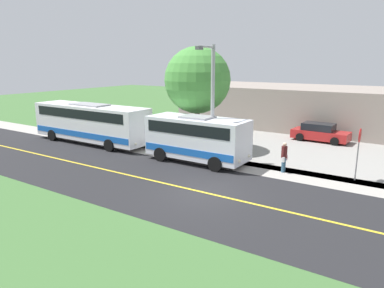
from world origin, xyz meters
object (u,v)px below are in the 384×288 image
(stop_sign, at_px, (359,145))
(commercial_building, at_px, (305,107))
(pedestrian_with_bags, at_px, (284,156))
(tree_curbside, at_px, (197,80))
(street_light_pole, at_px, (212,99))
(shuttle_bus_front, at_px, (197,137))
(parked_car_near, at_px, (320,133))
(transit_bus_rear, at_px, (91,122))

(stop_sign, height_order, commercial_building, commercial_building)
(pedestrian_with_bags, distance_m, tree_curbside, 8.52)
(street_light_pole, distance_m, commercial_building, 16.71)
(shuttle_bus_front, distance_m, tree_curbside, 4.78)
(tree_curbside, bearing_deg, pedestrian_with_bags, 74.75)
(stop_sign, relative_size, street_light_pole, 0.39)
(parked_car_near, distance_m, tree_curbside, 11.20)
(transit_bus_rear, relative_size, street_light_pole, 1.45)
(pedestrian_with_bags, bearing_deg, street_light_pole, -83.01)
(street_light_pole, distance_m, parked_car_near, 11.57)
(street_light_pole, relative_size, commercial_building, 0.31)
(parked_car_near, height_order, commercial_building, commercial_building)
(shuttle_bus_front, height_order, tree_curbside, tree_curbside)
(transit_bus_rear, xyz_separation_m, parked_car_near, (-10.54, 15.03, -1.02))
(shuttle_bus_front, relative_size, commercial_building, 0.28)
(tree_curbside, xyz_separation_m, commercial_building, (-14.00, 3.79, -3.06))
(parked_car_near, bearing_deg, street_light_pole, -22.61)
(parked_car_near, bearing_deg, tree_curbside, -41.91)
(stop_sign, xyz_separation_m, commercial_building, (-15.30, -7.23, -0.02))
(stop_sign, xyz_separation_m, parked_car_near, (-8.99, -4.11, -1.28))
(street_light_pole, bearing_deg, pedestrian_with_bags, 96.99)
(shuttle_bus_front, bearing_deg, commercial_building, 173.32)
(shuttle_bus_front, height_order, commercial_building, commercial_building)
(transit_bus_rear, distance_m, street_light_pole, 11.03)
(tree_curbside, bearing_deg, stop_sign, 83.27)
(pedestrian_with_bags, height_order, tree_curbside, tree_curbside)
(pedestrian_with_bags, xyz_separation_m, tree_curbside, (-1.97, -7.23, 4.05))
(parked_car_near, relative_size, tree_curbside, 0.61)
(shuttle_bus_front, xyz_separation_m, stop_sign, (-1.56, 9.20, 0.33))
(shuttle_bus_front, height_order, transit_bus_rear, transit_bus_rear)
(parked_car_near, bearing_deg, stop_sign, 24.59)
(transit_bus_rear, height_order, tree_curbside, tree_curbside)
(tree_curbside, bearing_deg, parked_car_near, 138.09)
(transit_bus_rear, xyz_separation_m, pedestrian_with_bags, (-0.88, 15.35, -0.75))
(tree_curbside, bearing_deg, commercial_building, 164.86)
(shuttle_bus_front, height_order, stop_sign, shuttle_bus_front)
(stop_sign, distance_m, parked_car_near, 9.97)
(transit_bus_rear, bearing_deg, tree_curbside, 109.30)
(shuttle_bus_front, relative_size, street_light_pole, 0.92)
(street_light_pole, xyz_separation_m, tree_curbside, (-2.53, -2.64, 0.95))
(shuttle_bus_front, distance_m, stop_sign, 9.34)
(commercial_building, bearing_deg, parked_car_near, 26.27)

